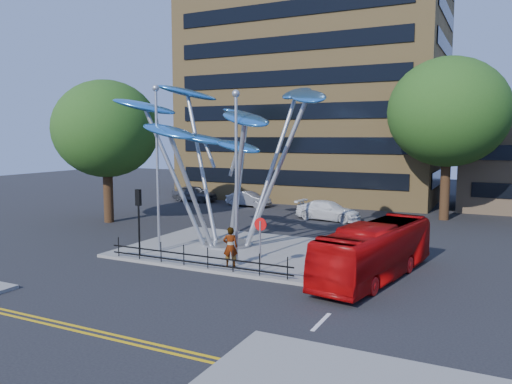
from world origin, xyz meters
The scene contains 18 objects.
ground centered at (0.00, 0.00, 0.00)m, with size 120.00×120.00×0.00m, color black.
traffic_island centered at (-1.00, 6.00, 0.07)m, with size 12.00×9.00×0.15m, color slate.
double_yellow_near centered at (0.00, -6.00, 0.01)m, with size 40.00×0.12×0.01m, color gold.
double_yellow_far centered at (0.00, -6.30, 0.01)m, with size 40.00×0.12×0.01m, color gold.
brick_tower centered at (-6.00, 32.00, 15.00)m, with size 25.00×15.00×30.00m, color olive.
tree_right centered at (8.00, 22.00, 8.04)m, with size 8.80×8.80×12.11m.
tree_left centered at (-14.00, 10.00, 6.79)m, with size 7.60×7.60×10.32m.
leaf_sculpture centered at (-2.07, 6.68, 6.87)m, with size 12.72×9.54×9.51m.
street_lamp_left centered at (-4.50, 3.50, 5.36)m, with size 0.36×0.36×8.80m.
street_lamp_right centered at (0.50, 3.00, 5.09)m, with size 0.36×0.36×8.30m.
traffic_light_island centered at (-5.00, 2.50, 2.61)m, with size 0.28×0.18×3.42m.
no_entry_sign_island centered at (2.00, 2.52, 1.82)m, with size 0.60×0.10×2.45m.
pedestrian_railing_front centered at (-1.00, 1.70, 0.55)m, with size 10.00×0.06×1.00m.
red_bus centered at (6.90, 4.08, 1.24)m, with size 2.09×8.93×2.49m, color #AB0708.
pedestrian centered at (0.44, 2.50, 1.10)m, with size 0.69×0.46×1.90m, color gray.
parked_car_left centered at (-14.80, 22.62, 0.77)m, with size 1.81×4.50×1.53m, color #42434A.
parked_car_mid centered at (-8.53, 21.84, 0.67)m, with size 1.43×4.09×1.35m, color #9A9BA1.
parked_car_right centered at (0.19, 18.00, 0.72)m, with size 2.01×4.94×1.43m, color silver.
Camera 1 is at (11.77, -17.68, 6.31)m, focal length 35.00 mm.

